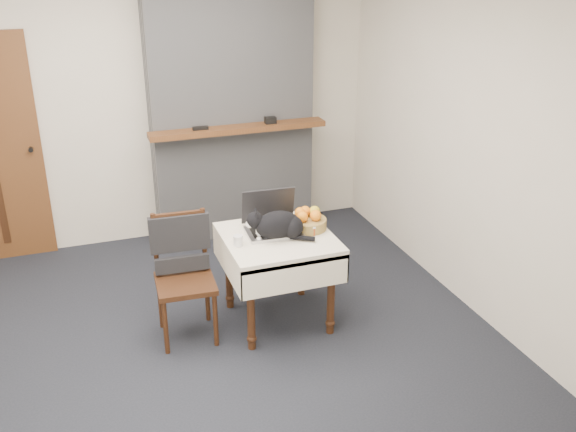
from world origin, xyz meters
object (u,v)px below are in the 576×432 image
Objects in this scene: pill_bottle at (314,231)px; chair at (182,259)px; side_table at (278,250)px; cat at (279,225)px; cream_jar at (238,241)px; fruit_basket at (308,221)px; laptop at (271,221)px.

pill_bottle is 0.96m from chair.
side_table is 0.85× the size of chair.
cat reaches higher than cream_jar.
fruit_basket is (0.25, 0.05, 0.18)m from side_table.
cat is 0.26m from pill_bottle.
cream_jar is at bearing 178.35° from pill_bottle.
laptop is at bearing 4.36° from chair.
fruit_basket is at bearing 31.69° from cat.
fruit_basket is at bearing -9.37° from laptop.
pill_bottle is at bearing 3.99° from cat.
chair reaches higher than side_table.
cat is 0.51× the size of chair.
laptop reaches higher than cream_jar.
laptop is 0.32m from pill_bottle.
laptop is 5.44× the size of cream_jar.
laptop is at bearing 29.50° from cream_jar.
cat is 0.31m from cream_jar.
fruit_basket is (0.56, 0.11, 0.02)m from cream_jar.
laptop is 0.70m from chair.
cat is 1.68× the size of fruit_basket.
pill_bottle is 0.26× the size of fruit_basket.
cream_jar is at bearing -164.75° from cat.
side_table is at bearing -168.29° from fruit_basket.
laptop reaches higher than chair.
cat is (-0.00, -0.04, 0.21)m from side_table.
fruit_basket reaches higher than side_table.
chair reaches higher than pill_bottle.
laptop reaches higher than pill_bottle.
fruit_basket is 0.30× the size of chair.
cream_jar is (-0.31, -0.02, -0.06)m from cat.
laptop reaches higher than side_table.
cat is at bearing 172.19° from pill_bottle.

